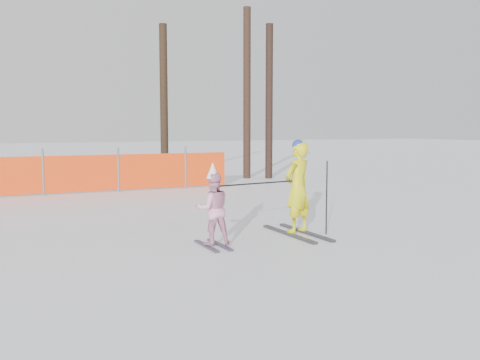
# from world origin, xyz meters

# --- Properties ---
(ground) EXTENTS (120.00, 120.00, 0.00)m
(ground) POSITION_xyz_m (0.00, 0.00, 0.00)
(ground) COLOR white
(ground) RESTS_ON ground
(adult) EXTENTS (0.65, 1.63, 1.61)m
(adult) POSITION_xyz_m (1.20, 0.76, 0.79)
(adult) COLOR black
(adult) RESTS_ON ground
(child) EXTENTS (0.59, 0.87, 1.28)m
(child) POSITION_xyz_m (-0.44, 0.53, 0.59)
(child) COLOR black
(child) RESTS_ON ground
(ski_poles) EXTENTS (1.99, 0.23, 1.25)m
(ski_poles) POSITION_xyz_m (0.98, 0.61, 0.78)
(ski_poles) COLOR black
(ski_poles) RESTS_ON ground
(tree_trunks) EXTENTS (3.41, 2.51, 5.97)m
(tree_trunks) POSITION_xyz_m (4.22, 10.77, 2.82)
(tree_trunks) COLOR black
(tree_trunks) RESTS_ON ground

